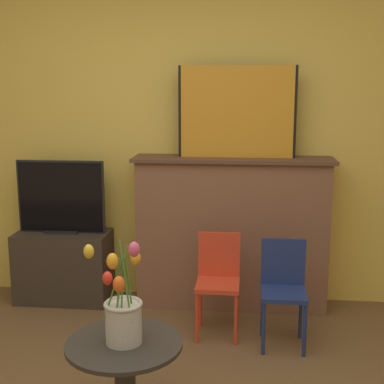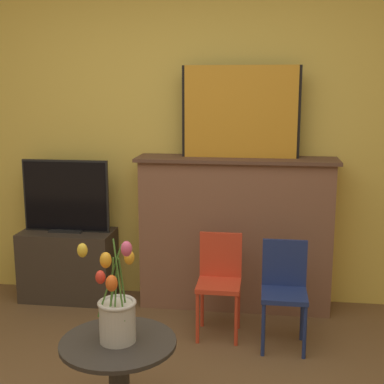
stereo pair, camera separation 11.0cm
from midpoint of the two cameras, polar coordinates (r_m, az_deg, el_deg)
name	(u,v)px [view 1 (the left image)]	position (r m, az deg, el deg)	size (l,w,h in m)	color
wall_back	(186,125)	(4.08, -1.46, 7.18)	(8.00, 0.06, 2.70)	#EAC651
fireplace_mantel	(232,231)	(4.00, 3.50, -4.15)	(1.45, 0.35, 1.13)	brown
painting	(237,112)	(3.86, 4.00, 8.52)	(0.84, 0.03, 0.65)	black
tv_stand	(64,266)	(4.30, -14.21, -7.68)	(0.71, 0.36, 0.54)	#382D23
tv_monitor	(61,198)	(4.16, -14.54, -0.61)	(0.67, 0.12, 0.55)	black
chair_red	(218,276)	(3.60, 1.94, -8.99)	(0.28, 0.28, 0.68)	red
chair_blue	(283,285)	(3.49, 8.82, -9.77)	(0.28, 0.28, 0.68)	navy
side_table	(125,374)	(2.67, -8.40, -18.70)	(0.54, 0.54, 0.48)	#332D28
vase_tulips	(123,313)	(2.52, -8.68, -12.64)	(0.26, 0.22, 0.51)	beige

